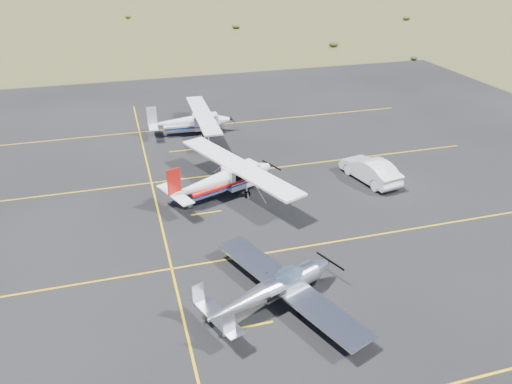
{
  "coord_description": "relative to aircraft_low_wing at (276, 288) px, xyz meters",
  "views": [
    {
      "loc": [
        -7.77,
        -20.53,
        16.13
      ],
      "look_at": [
        0.08,
        6.5,
        1.6
      ],
      "focal_mm": 35.0,
      "sensor_mm": 36.0,
      "label": 1
    }
  ],
  "objects": [
    {
      "name": "sedan",
      "position": [
        11.01,
        11.33,
        -0.19
      ],
      "size": [
        2.84,
        5.46,
        1.71
      ],
      "primitive_type": "imported",
      "rotation": [
        0.0,
        0.0,
        3.35
      ],
      "color": "silver",
      "rests_on": "apron"
    },
    {
      "name": "aircraft_plain",
      "position": [
        0.06,
        24.61,
        0.19
      ],
      "size": [
        6.62,
        11.06,
        2.8
      ],
      "rotation": [
        0.0,
        0.0,
        -0.03
      ],
      "color": "silver",
      "rests_on": "apron"
    },
    {
      "name": "aircraft_cessna",
      "position": [
        0.18,
        11.93,
        0.33
      ],
      "size": [
        8.72,
        12.01,
        3.11
      ],
      "rotation": [
        0.0,
        0.0,
        0.37
      ],
      "color": "white",
      "rests_on": "apron"
    },
    {
      "name": "aircraft_low_wing",
      "position": [
        0.0,
        0.0,
        0.0
      ],
      "size": [
        7.42,
        9.96,
        2.2
      ],
      "rotation": [
        0.0,
        0.0,
        0.37
      ],
      "color": "silver",
      "rests_on": "apron"
    },
    {
      "name": "ground",
      "position": [
        1.53,
        2.4,
        -1.05
      ],
      "size": [
        1600.0,
        1600.0,
        0.0
      ],
      "primitive_type": "plane",
      "color": "#383D1C",
      "rests_on": "ground"
    },
    {
      "name": "apron",
      "position": [
        1.53,
        9.4,
        -1.05
      ],
      "size": [
        72.0,
        72.0,
        0.02
      ],
      "primitive_type": "cube",
      "color": "black",
      "rests_on": "ground"
    }
  ]
}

